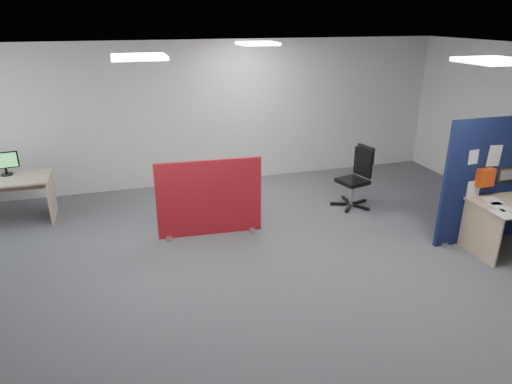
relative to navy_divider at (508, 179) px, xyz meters
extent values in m
plane|color=#53555B|center=(-3.47, 0.13, -0.91)|extent=(9.00, 9.00, 0.00)
cube|color=white|center=(-3.47, 0.13, 1.79)|extent=(9.00, 7.00, 0.02)
cube|color=silver|center=(-3.47, 3.63, 0.44)|extent=(9.00, 0.02, 2.70)
cube|color=silver|center=(-3.47, -3.37, 0.44)|extent=(9.00, 0.02, 2.70)
cube|color=white|center=(-1.47, -0.87, 1.76)|extent=(0.60, 0.60, 0.04)
cube|color=white|center=(-4.97, 0.63, 1.76)|extent=(0.60, 0.60, 0.04)
cube|color=white|center=(-2.97, 2.63, 1.76)|extent=(0.60, 0.60, 0.04)
cube|color=#101A3A|center=(0.01, 0.00, 0.00)|extent=(2.22, 0.06, 1.83)
cube|color=#ABAAB0|center=(-0.95, 0.00, -0.89)|extent=(0.08, 0.30, 0.04)
cube|color=white|center=(-0.71, -0.03, 0.40)|extent=(0.15, 0.01, 0.20)
cube|color=white|center=(-0.36, -0.03, 0.39)|extent=(0.21, 0.01, 0.30)
cube|color=white|center=(-0.61, -0.03, -0.10)|extent=(0.21, 0.01, 0.30)
cube|color=white|center=(-0.13, -0.03, -0.35)|extent=(0.21, 0.01, 0.30)
cube|color=gold|center=(-0.09, -0.03, 0.09)|extent=(0.24, 0.01, 0.18)
cube|color=#DE400E|center=(-0.49, -0.08, 0.10)|extent=(0.25, 0.10, 0.25)
cube|color=tan|center=(-0.72, -0.40, -0.56)|extent=(0.03, 0.71, 0.70)
cube|color=tan|center=(0.11, -0.04, -0.36)|extent=(1.56, 0.02, 0.30)
cube|color=maroon|center=(-4.10, 1.32, -0.33)|extent=(1.56, 0.15, 1.17)
cube|color=#ABAAB0|center=(-4.73, 1.32, -0.89)|extent=(0.08, 0.30, 0.04)
cube|color=#ABAAB0|center=(-3.47, 1.32, -0.89)|extent=(0.08, 0.30, 0.04)
cube|color=tan|center=(-6.45, 2.66, -0.56)|extent=(0.03, 0.67, 0.70)
cube|color=tan|center=(-7.15, 3.00, -0.36)|extent=(1.32, 0.02, 0.30)
cylinder|color=black|center=(-7.07, 2.85, -0.17)|extent=(0.19, 0.19, 0.02)
cube|color=black|center=(-7.07, 2.85, -0.12)|extent=(0.04, 0.03, 0.09)
cube|color=black|center=(-7.07, 2.85, 0.06)|extent=(0.42, 0.08, 0.26)
cube|color=green|center=(-7.07, 2.83, 0.06)|extent=(0.37, 0.04, 0.22)
cube|color=black|center=(-1.36, 1.72, -0.88)|extent=(0.29, 0.12, 0.04)
cube|color=black|center=(-1.55, 1.88, -0.88)|extent=(0.06, 0.29, 0.04)
cube|color=black|center=(-1.75, 1.75, -0.88)|extent=(0.28, 0.15, 0.04)
cube|color=black|center=(-1.69, 1.51, -0.88)|extent=(0.22, 0.25, 0.04)
cube|color=black|center=(-1.45, 1.50, -0.88)|extent=(0.19, 0.27, 0.04)
cylinder|color=#ABAAB0|center=(-1.56, 1.67, -0.68)|extent=(0.06, 0.06, 0.40)
cube|color=black|center=(-1.56, 1.67, -0.46)|extent=(0.53, 0.53, 0.07)
cube|color=black|center=(-1.36, 1.72, -0.15)|extent=(0.15, 0.40, 0.48)
cube|color=black|center=(-1.32, 1.73, -0.01)|extent=(0.15, 0.36, 0.29)
cube|color=white|center=(-0.51, -0.45, -0.18)|extent=(0.22, 0.31, 0.00)
cube|color=white|center=(-0.45, -0.25, -0.18)|extent=(0.27, 0.34, 0.00)
cube|color=white|center=(-0.67, -0.66, -0.18)|extent=(0.23, 0.31, 0.00)
camera|label=1|loc=(-5.23, -4.86, 2.21)|focal=32.00mm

